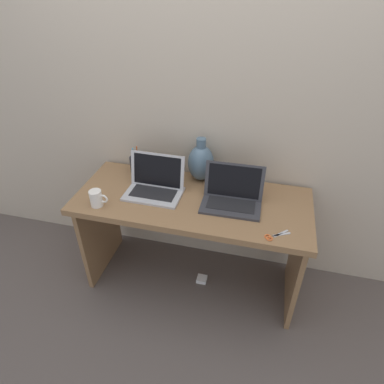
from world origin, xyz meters
TOP-DOWN VIEW (x-y plane):
  - ground_plane at (0.00, 0.00)m, footprint 6.00×6.00m
  - back_wall at (0.00, 0.34)m, footprint 4.40×0.04m
  - desk at (0.00, 0.00)m, footprint 1.44×0.60m
  - laptop_left at (-0.24, 0.02)m, footprint 0.35×0.24m
  - laptop_right at (0.24, 0.02)m, footprint 0.36×0.24m
  - green_vase at (0.00, 0.24)m, footprint 0.17×0.17m
  - coffee_mug at (-0.53, -0.20)m, footprint 0.11×0.07m
  - pen_cup at (-0.45, 0.22)m, footprint 0.08×0.08m
  - scissors at (0.50, -0.23)m, footprint 0.14×0.11m
  - power_brick at (0.07, -0.00)m, footprint 0.07×0.07m

SIDE VIEW (x-z plane):
  - ground_plane at x=0.00m, z-range 0.00..0.00m
  - power_brick at x=0.07m, z-range 0.00..0.03m
  - desk at x=0.00m, z-range 0.21..0.94m
  - scissors at x=0.50m, z-range 0.73..0.74m
  - coffee_mug at x=-0.53m, z-range 0.73..0.83m
  - pen_cup at x=-0.45m, z-range 0.69..0.88m
  - laptop_right at x=0.24m, z-range 0.68..0.91m
  - laptop_left at x=-0.24m, z-range 0.68..0.91m
  - green_vase at x=0.00m, z-range 0.71..1.00m
  - back_wall at x=0.00m, z-range 0.00..2.40m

